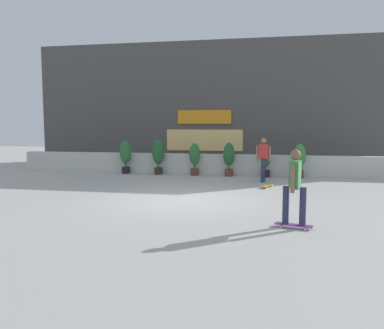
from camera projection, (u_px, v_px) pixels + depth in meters
The scene contains 12 objects.
ground_plane at pixel (182, 200), 11.46m from camera, with size 48.00×48.00×0.00m, color #B2AFA8.
planter_wall at pixel (211, 164), 17.27m from camera, with size 18.00×0.40×0.90m, color beige.
building_backdrop at pixel (222, 105), 20.88m from camera, with size 20.00×2.08×6.50m.
potted_plant_0 at pixel (126, 154), 17.52m from camera, with size 0.51×0.51×1.50m.
potted_plant_1 at pixel (158, 154), 17.22m from camera, with size 0.55×0.55×1.57m.
potted_plant_2 at pixel (195, 157), 16.92m from camera, with size 0.47×0.47×1.41m.
potted_plant_3 at pixel (229, 157), 16.63m from camera, with size 0.49×0.49×1.45m.
potted_plant_4 at pixel (266, 160), 16.35m from camera, with size 0.41×0.41×1.29m.
potted_plant_5 at pixel (300, 158), 16.07m from camera, with size 0.48×0.48×1.43m.
skater_foreground at pixel (295, 185), 8.27m from camera, with size 0.82×0.54×1.70m.
skater_by_wall_left at pixel (263, 157), 15.16m from camera, with size 0.56×0.81×1.70m.
skateboard_near_camera at pixel (267, 186), 13.72m from camera, with size 0.48×0.82×0.08m.
Camera 1 is at (2.45, -11.02, 2.23)m, focal length 36.34 mm.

